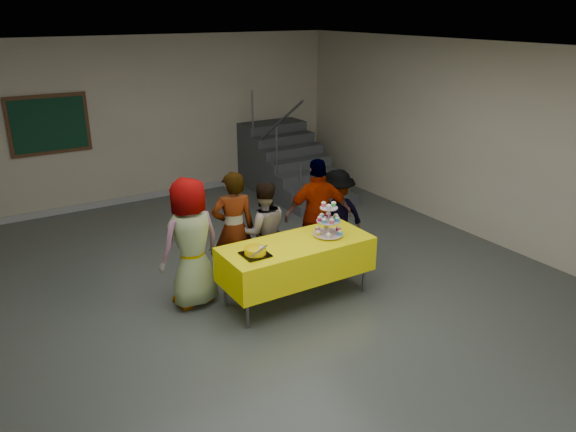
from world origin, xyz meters
name	(u,v)px	position (x,y,z in m)	size (l,w,h in m)	color
room_shell	(272,139)	(0.00, 0.02, 2.13)	(10.00, 10.04, 3.02)	#4C514C
bake_table	(297,259)	(0.42, 0.19, 0.56)	(1.88, 0.78, 0.77)	#595960
cupcake_stand	(328,223)	(0.87, 0.16, 0.94)	(0.38, 0.38, 0.44)	silver
bear_cake	(255,251)	(-0.18, 0.12, 0.83)	(0.32, 0.36, 0.12)	black
schoolchild_a	(191,243)	(-0.70, 0.77, 0.80)	(0.79, 0.51, 1.61)	slate
schoolchild_b	(234,229)	(-0.03, 0.98, 0.77)	(0.56, 0.37, 1.54)	slate
schoolchild_c	(264,232)	(0.36, 0.90, 0.68)	(0.66, 0.51, 1.35)	slate
schoolchild_d	(318,216)	(1.15, 0.78, 0.79)	(0.93, 0.39, 1.58)	slate
schoolchild_e	(336,217)	(1.52, 0.85, 0.68)	(0.88, 0.50, 1.36)	slate
staircase	(287,166)	(2.70, 4.13, 0.49)	(1.30, 2.40, 2.04)	#424447
noticeboard	(49,125)	(-1.46, 4.96, 1.60)	(1.30, 0.05, 1.00)	#472B16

